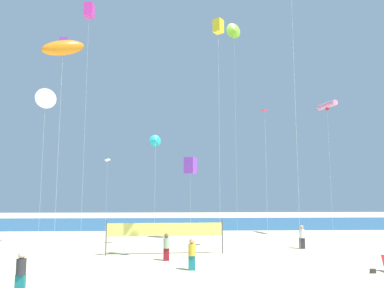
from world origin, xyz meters
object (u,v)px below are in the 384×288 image
at_px(volleyball_net, 165,231).
at_px(kite_cyan_delta, 155,141).
at_px(kite_pink_tube, 327,106).
at_px(kite_orange_inflatable, 63,48).
at_px(beach_handbag, 373,271).
at_px(kite_white_diamond, 107,161).
at_px(kite_magenta_box, 89,11).
at_px(kite_white_delta, 45,99).
at_px(kite_yellow_box, 218,27).
at_px(kite_violet_box, 190,165).
at_px(kite_red_diamond, 265,113).
at_px(beachgoer_mustard_shirt, 192,253).
at_px(kite_lime_delta, 234,30).
at_px(beachgoer_white_shirt, 302,236).
at_px(beachgoer_sage_shirt, 166,246).
at_px(beachgoer_charcoal_shirt, 21,271).

height_order(volleyball_net, kite_cyan_delta, kite_cyan_delta).
distance_m(kite_pink_tube, kite_orange_inflatable, 26.09).
xyz_separation_m(volleyball_net, beach_handbag, (11.47, -6.37, -1.52)).
bearing_deg(kite_white_diamond, beach_handbag, -44.80).
distance_m(volleyball_net, kite_magenta_box, 18.67).
relative_size(kite_orange_inflatable, kite_white_delta, 1.21).
relative_size(kite_white_diamond, kite_pink_tube, 0.59).
distance_m(kite_yellow_box, kite_white_delta, 13.20).
relative_size(kite_violet_box, kite_white_delta, 0.65).
xyz_separation_m(kite_violet_box, kite_red_diamond, (5.58, -6.76, 3.67)).
height_order(beach_handbag, kite_red_diamond, kite_red_diamond).
height_order(beachgoer_mustard_shirt, kite_violet_box, kite_violet_box).
bearing_deg(volleyball_net, kite_violet_box, 75.77).
xyz_separation_m(beach_handbag, kite_orange_inflatable, (-17.86, 2.26, 13.25)).
xyz_separation_m(kite_magenta_box, kite_lime_delta, (13.24, 8.44, 2.38)).
distance_m(beachgoer_white_shirt, volleyball_net, 10.77).
relative_size(beachgoer_mustard_shirt, kite_orange_inflatable, 0.12).
bearing_deg(kite_white_delta, volleyball_net, 3.42).
bearing_deg(beachgoer_sage_shirt, kite_yellow_box, -177.03).
bearing_deg(volleyball_net, beach_handbag, -29.07).
distance_m(kite_red_diamond, kite_lime_delta, 14.34).
xyz_separation_m(beachgoer_white_shirt, kite_white_delta, (-19.14, -2.76, 10.01)).
relative_size(kite_violet_box, kite_lime_delta, 0.34).
bearing_deg(beachgoer_charcoal_shirt, kite_orange_inflatable, 61.20).
xyz_separation_m(beachgoer_charcoal_shirt, kite_white_delta, (-2.73, 9.34, 10.01)).
distance_m(volleyball_net, kite_lime_delta, 23.43).
height_order(beachgoer_white_shirt, kite_white_diamond, kite_white_diamond).
bearing_deg(kite_red_diamond, beach_handbag, -63.47).
height_order(beachgoer_charcoal_shirt, kite_pink_tube, kite_pink_tube).
height_order(beachgoer_charcoal_shirt, kite_magenta_box, kite_magenta_box).
height_order(beachgoer_mustard_shirt, kite_orange_inflatable, kite_orange_inflatable).
relative_size(beach_handbag, kite_pink_tube, 0.02).
relative_size(kite_pink_tube, kite_red_diamond, 1.23).
relative_size(beach_handbag, kite_red_diamond, 0.03).
bearing_deg(kite_red_diamond, kite_magenta_box, 176.69).
height_order(kite_magenta_box, kite_pink_tube, kite_magenta_box).
xyz_separation_m(kite_magenta_box, kite_red_diamond, (14.06, -0.81, -8.54)).
height_order(beachgoer_mustard_shirt, kite_magenta_box, kite_magenta_box).
bearing_deg(beachgoer_sage_shirt, kite_white_diamond, -34.20).
bearing_deg(volleyball_net, kite_white_diamond, 119.32).
bearing_deg(kite_white_delta, kite_violet_box, 38.83).
bearing_deg(kite_red_diamond, kite_white_delta, -173.55).
xyz_separation_m(kite_cyan_delta, kite_pink_tube, (16.94, 5.73, 4.48)).
bearing_deg(kite_cyan_delta, beachgoer_charcoal_shirt, -110.05).
xyz_separation_m(beachgoer_white_shirt, kite_yellow_box, (-7.06, -6.25, 14.01)).
relative_size(beachgoer_charcoal_shirt, kite_cyan_delta, 0.20).
bearing_deg(kite_yellow_box, kite_violet_box, 96.62).
bearing_deg(kite_lime_delta, kite_violet_box, -152.25).
distance_m(beachgoer_charcoal_shirt, kite_pink_tube, 31.49).
xyz_separation_m(kite_red_diamond, kite_lime_delta, (-0.83, 9.26, 10.93)).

